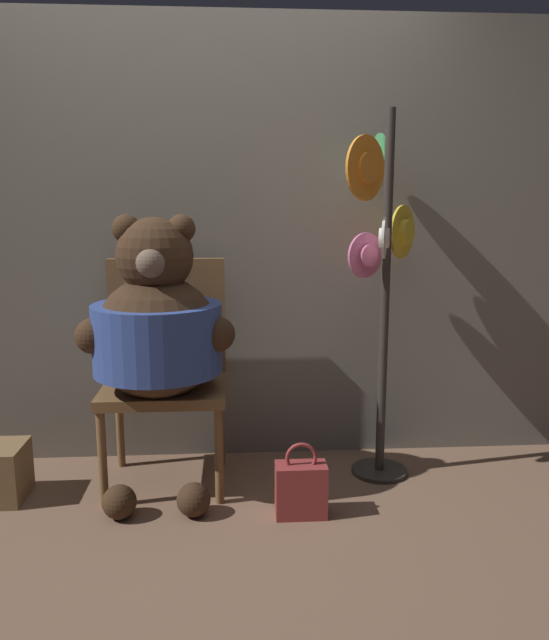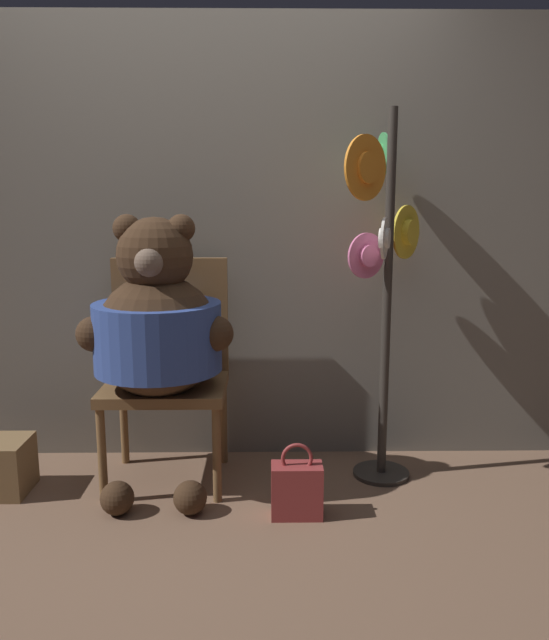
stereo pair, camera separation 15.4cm
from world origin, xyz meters
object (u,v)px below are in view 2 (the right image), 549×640
object	(u,v)px
chair	(168,362)
handbag_on_ground	(297,489)
teddy_bear	(157,329)
hat_display_rack	(384,270)

from	to	relation	value
chair	handbag_on_ground	size ratio (longest dim) A/B	3.21
chair	teddy_bear	size ratio (longest dim) A/B	0.83
hat_display_rack	teddy_bear	bearing A→B (deg)	-172.38
teddy_bear	hat_display_rack	distance (m)	1.10
hat_display_rack	handbag_on_ground	size ratio (longest dim) A/B	5.28
teddy_bear	hat_display_rack	xyz separation A→B (m)	(1.06, 0.14, 0.25)
hat_display_rack	handbag_on_ground	distance (m)	1.09
teddy_bear	hat_display_rack	bearing A→B (deg)	7.62
chair	teddy_bear	distance (m)	0.27
chair	hat_display_rack	size ratio (longest dim) A/B	0.61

